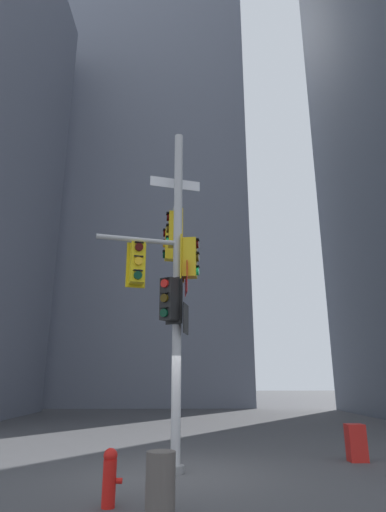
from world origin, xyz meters
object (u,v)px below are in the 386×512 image
(newspaper_box, at_px, (356,443))
(fire_hydrant, at_px, (110,476))
(trash_bin, at_px, (160,486))
(signal_pole_assembly, at_px, (171,268))

(newspaper_box, bearing_deg, fire_hydrant, -146.67)
(newspaper_box, relative_size, trash_bin, 0.94)
(signal_pole_assembly, distance_m, trash_bin, 5.49)
(fire_hydrant, relative_size, newspaper_box, 1.01)
(fire_hydrant, height_order, trash_bin, trash_bin)
(signal_pole_assembly, distance_m, newspaper_box, 6.40)
(fire_hydrant, height_order, newspaper_box, fire_hydrant)
(fire_hydrant, distance_m, trash_bin, 1.10)
(signal_pole_assembly, xyz_separation_m, trash_bin, (-0.02, -3.48, -4.25))
(newspaper_box, bearing_deg, trash_bin, -137.28)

